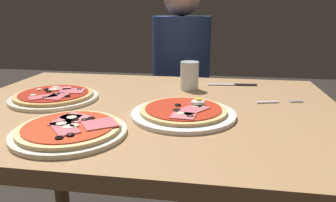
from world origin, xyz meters
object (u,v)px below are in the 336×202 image
(diner_person, at_px, (181,92))
(fork, at_px, (276,102))
(pizza_across_right, at_px, (70,130))
(dining_table, at_px, (147,135))
(pizza_foreground, at_px, (184,112))
(pizza_across_left, at_px, (54,96))
(water_glass_near, at_px, (189,78))
(knife, at_px, (236,85))

(diner_person, bearing_deg, fork, 119.26)
(pizza_across_right, bearing_deg, diner_person, 82.32)
(dining_table, relative_size, pizza_foreground, 4.06)
(pizza_foreground, bearing_deg, pizza_across_left, 167.55)
(pizza_across_right, distance_m, fork, 0.65)
(dining_table, bearing_deg, pizza_across_right, -115.51)
(pizza_across_right, bearing_deg, pizza_across_left, 124.13)
(pizza_across_right, distance_m, water_glass_near, 0.55)
(fork, relative_size, diner_person, 0.13)
(dining_table, distance_m, pizza_foreground, 0.20)
(pizza_foreground, height_order, pizza_across_right, pizza_foreground)
(pizza_across_right, bearing_deg, fork, 33.90)
(pizza_foreground, height_order, fork, pizza_foreground)
(pizza_across_left, distance_m, knife, 0.69)
(pizza_across_right, xyz_separation_m, knife, (0.42, 0.59, -0.01))
(pizza_across_right, bearing_deg, pizza_foreground, 35.14)
(pizza_foreground, distance_m, knife, 0.44)
(knife, bearing_deg, water_glass_near, -150.61)
(dining_table, height_order, pizza_foreground, pizza_foreground)
(pizza_across_left, bearing_deg, diner_person, 67.05)
(pizza_foreground, bearing_deg, water_glass_near, 92.45)
(pizza_foreground, distance_m, water_glass_near, 0.31)
(pizza_foreground, xyz_separation_m, pizza_across_left, (-0.45, 0.10, 0.00))
(pizza_across_left, bearing_deg, pizza_foreground, -12.45)
(dining_table, relative_size, fork, 7.82)
(water_glass_near, height_order, fork, water_glass_near)
(dining_table, xyz_separation_m, pizza_across_right, (-0.13, -0.27, 0.12))
(pizza_foreground, height_order, diner_person, diner_person)
(diner_person, bearing_deg, pizza_foreground, 97.29)
(pizza_across_left, height_order, pizza_across_right, same)
(pizza_across_right, height_order, diner_person, diner_person)
(pizza_across_left, relative_size, fork, 1.87)
(dining_table, distance_m, diner_person, 0.81)
(water_glass_near, bearing_deg, diner_person, 99.83)
(pizza_across_left, relative_size, pizza_across_right, 1.04)
(pizza_across_right, relative_size, diner_person, 0.24)
(knife, bearing_deg, dining_table, -132.51)
(pizza_foreground, height_order, knife, pizza_foreground)
(pizza_across_left, relative_size, knife, 1.49)
(pizza_across_left, bearing_deg, fork, 6.46)
(water_glass_near, bearing_deg, knife, 29.39)
(water_glass_near, relative_size, fork, 0.69)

